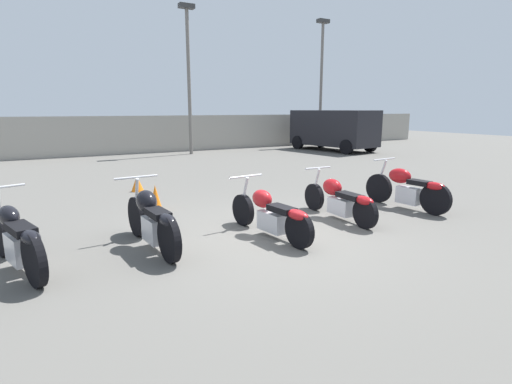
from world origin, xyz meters
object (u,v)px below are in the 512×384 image
(motorcycle_slot_3, at_px, (340,199))
(parked_van, at_px, (333,128))
(motorcycle_slot_0, at_px, (17,239))
(motorcycle_slot_4, at_px, (407,188))
(traffic_cone_near, at_px, (156,198))
(motorcycle_slot_1, at_px, (152,220))
(light_pole_left, at_px, (322,72))
(light_pole_right, at_px, (188,67))
(traffic_cone_far, at_px, (137,183))
(motorcycle_slot_2, at_px, (271,214))

(motorcycle_slot_3, bearing_deg, parked_van, 52.03)
(motorcycle_slot_0, bearing_deg, motorcycle_slot_4, -17.32)
(traffic_cone_near, bearing_deg, motorcycle_slot_1, -106.69)
(motorcycle_slot_4, xyz_separation_m, parked_van, (6.74, 10.39, 0.70))
(traffic_cone_near, bearing_deg, parked_van, 34.59)
(light_pole_left, bearing_deg, motorcycle_slot_1, -136.18)
(parked_van, bearing_deg, motorcycle_slot_1, -147.96)
(motorcycle_slot_0, height_order, traffic_cone_near, motorcycle_slot_0)
(light_pole_right, height_order, traffic_cone_far, light_pole_right)
(traffic_cone_near, bearing_deg, motorcycle_slot_4, -27.64)
(motorcycle_slot_2, height_order, motorcycle_slot_4, motorcycle_slot_4)
(light_pole_right, distance_m, traffic_cone_near, 11.53)
(motorcycle_slot_2, bearing_deg, traffic_cone_near, 107.58)
(traffic_cone_near, bearing_deg, motorcycle_slot_3, -39.60)
(light_pole_left, height_order, motorcycle_slot_1, light_pole_left)
(light_pole_right, relative_size, motorcycle_slot_4, 3.28)
(motorcycle_slot_1, height_order, traffic_cone_far, motorcycle_slot_1)
(light_pole_right, bearing_deg, traffic_cone_far, -119.48)
(light_pole_left, xyz_separation_m, parked_van, (-1.20, -2.62, -3.02))
(traffic_cone_near, bearing_deg, motorcycle_slot_0, -137.01)
(motorcycle_slot_3, bearing_deg, motorcycle_slot_2, -169.21)
(light_pole_right, distance_m, traffic_cone_far, 9.63)
(parked_van, bearing_deg, motorcycle_slot_2, -142.11)
(traffic_cone_near, bearing_deg, light_pole_left, 39.71)
(light_pole_right, distance_m, motorcycle_slot_0, 14.52)
(motorcycle_slot_4, distance_m, parked_van, 12.41)
(motorcycle_slot_0, distance_m, motorcycle_slot_1, 1.77)
(light_pole_left, distance_m, traffic_cone_far, 15.55)
(motorcycle_slot_1, relative_size, traffic_cone_far, 5.08)
(motorcycle_slot_1, bearing_deg, light_pole_left, 39.47)
(motorcycle_slot_3, bearing_deg, light_pole_right, 84.38)
(motorcycle_slot_3, distance_m, traffic_cone_near, 3.79)
(motorcycle_slot_0, distance_m, traffic_cone_far, 5.23)
(light_pole_right, relative_size, motorcycle_slot_0, 3.22)
(motorcycle_slot_3, relative_size, parked_van, 0.44)
(light_pole_left, xyz_separation_m, traffic_cone_far, (-12.54, -8.30, -3.96))
(light_pole_left, bearing_deg, motorcycle_slot_4, -121.41)
(motorcycle_slot_0, height_order, motorcycle_slot_1, motorcycle_slot_0)
(motorcycle_slot_1, xyz_separation_m, traffic_cone_near, (0.69, 2.30, -0.18))
(light_pole_left, xyz_separation_m, traffic_cone_near, (-12.68, -10.53, -3.89))
(traffic_cone_far, bearing_deg, motorcycle_slot_4, -45.73)
(motorcycle_slot_4, distance_m, traffic_cone_near, 5.35)
(motorcycle_slot_2, bearing_deg, light_pole_right, 69.07)
(motorcycle_slot_0, relative_size, motorcycle_slot_4, 1.02)
(light_pole_right, xyz_separation_m, motorcycle_slot_4, (0.24, -12.41, -3.56))
(motorcycle_slot_0, height_order, motorcycle_slot_3, motorcycle_slot_0)
(light_pole_left, height_order, motorcycle_slot_3, light_pole_left)
(motorcycle_slot_3, height_order, traffic_cone_near, motorcycle_slot_3)
(motorcycle_slot_1, height_order, parked_van, parked_van)
(motorcycle_slot_3, height_order, traffic_cone_far, motorcycle_slot_3)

